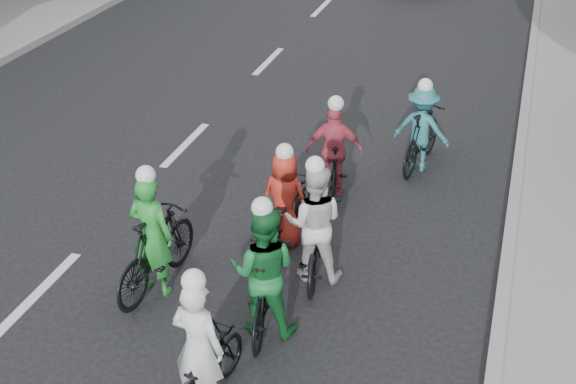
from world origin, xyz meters
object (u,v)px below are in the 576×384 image
at_px(cyclist_4, 286,207).
at_px(cyclist_5, 202,363).
at_px(cyclist_3, 265,280).
at_px(cyclist_2, 155,246).
at_px(cyclist_6, 335,158).
at_px(cyclist_0, 422,133).
at_px(cyclist_1, 315,233).

bearing_deg(cyclist_4, cyclist_5, 99.85).
bearing_deg(cyclist_3, cyclist_5, 73.53).
xyz_separation_m(cyclist_2, cyclist_6, (1.63, 3.39, -0.03)).
relative_size(cyclist_2, cyclist_3, 1.02).
distance_m(cyclist_0, cyclist_1, 3.90).
bearing_deg(cyclist_0, cyclist_4, 73.27).
relative_size(cyclist_2, cyclist_4, 1.06).
relative_size(cyclist_1, cyclist_6, 1.06).
distance_m(cyclist_0, cyclist_2, 5.54).
bearing_deg(cyclist_2, cyclist_4, -120.37).
bearing_deg(cyclist_4, cyclist_3, 107.44).
height_order(cyclist_2, cyclist_3, cyclist_3).
distance_m(cyclist_0, cyclist_3, 5.28).
distance_m(cyclist_4, cyclist_6, 1.73).
distance_m(cyclist_2, cyclist_3, 1.73).
distance_m(cyclist_0, cyclist_5, 6.82).
bearing_deg(cyclist_3, cyclist_6, -97.62).
bearing_deg(cyclist_5, cyclist_3, -88.41).
height_order(cyclist_1, cyclist_4, cyclist_1).
height_order(cyclist_3, cyclist_6, cyclist_3).
bearing_deg(cyclist_6, cyclist_1, 86.29).
bearing_deg(cyclist_5, cyclist_1, -90.06).
bearing_deg(cyclist_3, cyclist_0, -111.19).
bearing_deg(cyclist_6, cyclist_0, -143.37).
distance_m(cyclist_3, cyclist_6, 3.79).
relative_size(cyclist_3, cyclist_6, 1.09).
xyz_separation_m(cyclist_3, cyclist_4, (-0.37, 2.10, -0.15)).
xyz_separation_m(cyclist_2, cyclist_5, (1.47, -1.93, -0.08)).
height_order(cyclist_1, cyclist_3, cyclist_3).
bearing_deg(cyclist_4, cyclist_1, 138.21).
bearing_deg(cyclist_1, cyclist_0, -112.49).
height_order(cyclist_4, cyclist_6, cyclist_6).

